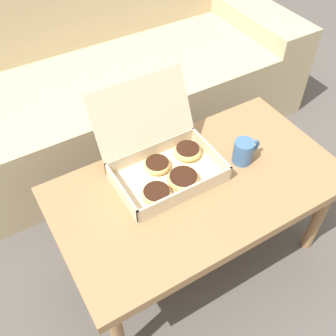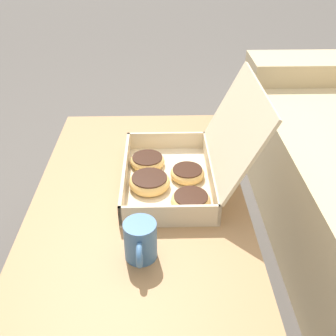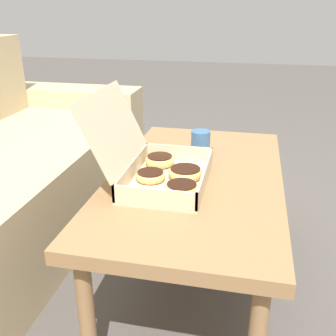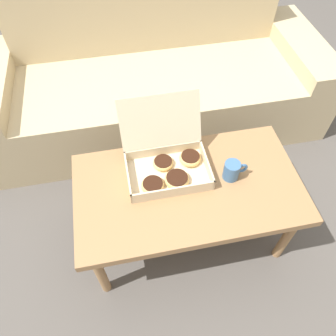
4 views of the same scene
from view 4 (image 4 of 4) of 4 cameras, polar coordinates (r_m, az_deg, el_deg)
ground_plane at (r=1.90m, az=1.96°, el=-7.46°), size 12.00×12.00×0.00m
couch at (r=2.21m, az=-2.53°, el=14.45°), size 2.15×0.82×0.82m
coffee_table at (r=1.49m, az=3.49°, el=-4.17°), size 1.01×0.56×0.45m
pastry_box at (r=1.47m, az=0.12°, el=1.06°), size 0.37×0.35×0.28m
coffee_mug at (r=1.47m, az=11.13°, el=-0.40°), size 0.11×0.07×0.09m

